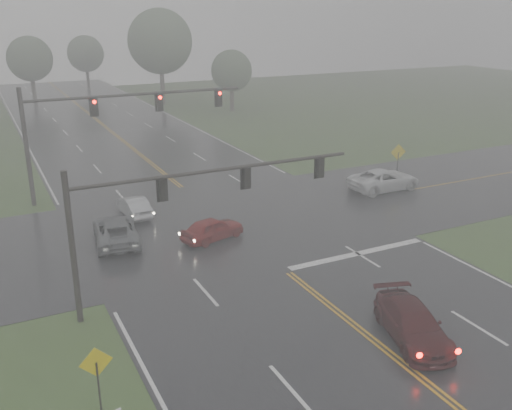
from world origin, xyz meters
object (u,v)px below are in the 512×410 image
sedan_maroon (411,339)px  signal_gantry_near (169,202)px  car_grey (117,242)px  pickup_white (383,190)px  sedan_silver (135,216)px  sedan_red (213,240)px  signal_gantry_far (99,117)px

sedan_maroon → signal_gantry_near: 11.51m
car_grey → pickup_white: size_ratio=0.93×
sedan_maroon → signal_gantry_near: signal_gantry_near is taller
sedan_silver → car_grey: bearing=59.4°
sedan_maroon → sedan_red: bearing=120.6°
signal_gantry_far → sedan_silver: bearing=-82.4°
sedan_silver → signal_gantry_near: 12.65m
signal_gantry_near → signal_gantry_far: (0.66, 16.76, 0.86)m
sedan_silver → signal_gantry_near: bearing=81.3°
sedan_red → car_grey: car_grey is taller
pickup_white → signal_gantry_far: (-18.42, 7.81, 5.56)m
signal_gantry_far → sedan_maroon: bearing=-74.2°
sedan_silver → pickup_white: (17.73, -2.72, 0.00)m
car_grey → pickup_white: (19.81, 1.11, 0.00)m
sedan_red → pickup_white: (14.77, 3.15, 0.00)m
pickup_white → signal_gantry_far: bearing=66.2°
car_grey → signal_gantry_far: 10.61m
sedan_silver → signal_gantry_near: (-1.34, -11.67, 4.70)m
sedan_red → signal_gantry_far: bearing=2.3°
signal_gantry_far → sedan_red: bearing=-71.6°
car_grey → signal_gantry_near: 9.17m
sedan_silver → sedan_red: bearing=114.6°
sedan_maroon → signal_gantry_far: (-6.82, 24.14, 5.56)m
pickup_white → signal_gantry_far: size_ratio=0.35×
sedan_red → sedan_silver: sedan_red is taller
car_grey → pickup_white: bearing=-168.9°
signal_gantry_far → car_grey: bearing=-98.9°
sedan_silver → car_grey: (-2.08, -3.83, 0.00)m
car_grey → signal_gantry_far: size_ratio=0.33×
sedan_maroon → sedan_red: size_ratio=1.25×
car_grey → sedan_silver: bearing=-110.6°
sedan_silver → car_grey: size_ratio=0.75×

